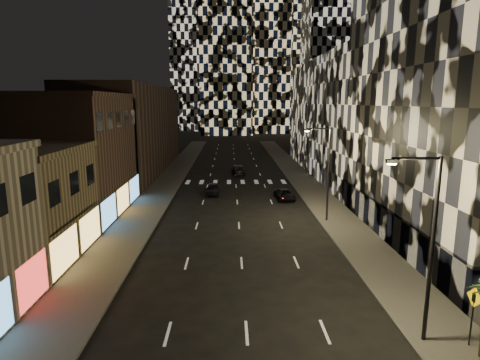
{
  "coord_description": "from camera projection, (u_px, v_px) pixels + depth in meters",
  "views": [
    {
      "loc": [
        -0.79,
        -7.47,
        11.53
      ],
      "look_at": [
        -0.1,
        20.78,
        6.0
      ],
      "focal_mm": 30.0,
      "sensor_mm": 36.0,
      "label": 1
    }
  ],
  "objects": [
    {
      "name": "car_dark_midlane",
      "position": [
        213.0,
        189.0,
        50.62
      ],
      "size": [
        1.84,
        4.21,
        1.41
      ],
      "primitive_type": "imported",
      "rotation": [
        0.0,
        0.0,
        -0.04
      ],
      "color": "black",
      "rests_on": "ground"
    },
    {
      "name": "curb_right",
      "position": [
        290.0,
        181.0,
        58.79
      ],
      "size": [
        0.2,
        120.0,
        0.15
      ],
      "primitive_type": "cube",
      "color": "#4C4C47",
      "rests_on": "ground"
    },
    {
      "name": "retail_filler_left",
      "position": [
        133.0,
        129.0,
        66.67
      ],
      "size": [
        10.0,
        40.0,
        14.0
      ],
      "primitive_type": "cube",
      "color": "#473128",
      "rests_on": "ground"
    },
    {
      "name": "streetlight_far",
      "position": [
        326.0,
        168.0,
        38.17
      ],
      "size": [
        2.55,
        0.25,
        9.0
      ],
      "color": "black",
      "rests_on": "sidewalk_right"
    },
    {
      "name": "sidewalk_left",
      "position": [
        167.0,
        182.0,
        58.36
      ],
      "size": [
        4.0,
        120.0,
        0.15
      ],
      "primitive_type": "cube",
      "color": "#47443F",
      "rests_on": "ground"
    },
    {
      "name": "retail_tan",
      "position": [
        7.0,
        208.0,
        28.99
      ],
      "size": [
        10.0,
        10.0,
        8.0
      ],
      "primitive_type": "cube",
      "color": "#746245",
      "rests_on": "ground"
    },
    {
      "name": "car_dark_rightlane",
      "position": [
        285.0,
        195.0,
        47.99
      ],
      "size": [
        2.36,
        4.41,
        1.18
      ],
      "primitive_type": "imported",
      "rotation": [
        0.0,
        0.0,
        0.1
      ],
      "color": "black",
      "rests_on": "ground"
    },
    {
      "name": "curb_left",
      "position": [
        182.0,
        182.0,
        58.41
      ],
      "size": [
        0.2,
        120.0,
        0.15
      ],
      "primitive_type": "cube",
      "color": "#4C4C47",
      "rests_on": "ground"
    },
    {
      "name": "midrise_base",
      "position": [
        386.0,
        223.0,
        33.6
      ],
      "size": [
        0.6,
        25.0,
        3.0
      ],
      "primitive_type": "cube",
      "color": "#383838",
      "rests_on": "ground"
    },
    {
      "name": "retail_brown",
      "position": [
        72.0,
        157.0,
        40.87
      ],
      "size": [
        10.0,
        15.0,
        12.0
      ],
      "primitive_type": "cube",
      "color": "#473128",
      "rests_on": "ground"
    },
    {
      "name": "ped_sign",
      "position": [
        473.0,
        306.0,
        18.67
      ],
      "size": [
        0.16,
        0.97,
        2.93
      ],
      "rotation": [
        0.0,
        0.0,
        0.12
      ],
      "color": "black",
      "rests_on": "sidewalk_right"
    },
    {
      "name": "streetlight_near",
      "position": [
        428.0,
        237.0,
        18.54
      ],
      "size": [
        2.55,
        0.25,
        9.0
      ],
      "color": "black",
      "rests_on": "sidewalk_right"
    },
    {
      "name": "midrise_filler_right",
      "position": [
        360.0,
        118.0,
        64.23
      ],
      "size": [
        16.0,
        40.0,
        18.0
      ],
      "primitive_type": "cube",
      "color": "#232326",
      "rests_on": "ground"
    },
    {
      "name": "sidewalk_right",
      "position": [
        304.0,
        181.0,
        58.84
      ],
      "size": [
        4.0,
        120.0,
        0.15
      ],
      "primitive_type": "cube",
      "color": "#47443F",
      "rests_on": "ground"
    },
    {
      "name": "car_dark_oncoming",
      "position": [
        238.0,
        169.0,
        65.0
      ],
      "size": [
        2.37,
        5.15,
        1.46
      ],
      "primitive_type": "imported",
      "rotation": [
        0.0,
        0.0,
        3.21
      ],
      "color": "black",
      "rests_on": "ground"
    }
  ]
}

